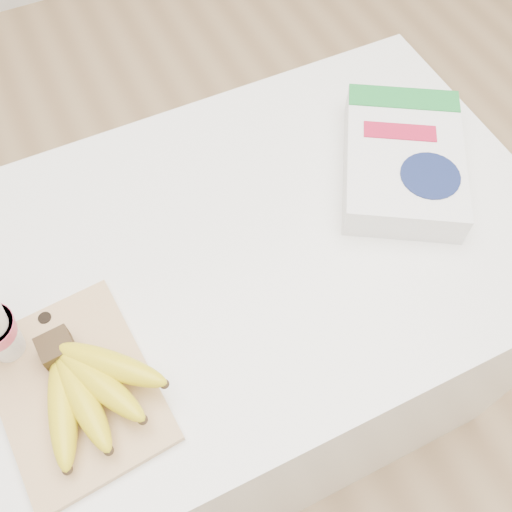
{
  "coord_description": "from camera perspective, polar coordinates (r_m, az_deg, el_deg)",
  "views": [
    {
      "loc": [
        -0.22,
        -0.47,
        1.58
      ],
      "look_at": [
        -0.02,
        -0.05,
        0.81
      ],
      "focal_mm": 40.0,
      "sensor_mm": 36.0,
      "label": 1
    }
  ],
  "objects": [
    {
      "name": "table",
      "position": [
        1.3,
        -0.26,
        -7.67
      ],
      "size": [
        1.03,
        0.69,
        0.77
      ],
      "primitive_type": "cube",
      "color": "white",
      "rests_on": "ground"
    },
    {
      "name": "bananas",
      "position": [
        0.84,
        -16.57,
        -12.36
      ],
      "size": [
        0.19,
        0.2,
        0.07
      ],
      "color": "#382816",
      "rests_on": "cutting_board"
    },
    {
      "name": "cereal_box",
      "position": [
        1.05,
        14.45,
        9.29
      ],
      "size": [
        0.32,
        0.36,
        0.07
      ],
      "rotation": [
        0.0,
        0.0,
        -0.54
      ],
      "color": "white",
      "rests_on": "table"
    },
    {
      "name": "cutting_board",
      "position": [
        0.88,
        -17.58,
        -12.53
      ],
      "size": [
        0.23,
        0.3,
        0.01
      ],
      "primitive_type": "cube",
      "rotation": [
        0.0,
        0.0,
        0.08
      ],
      "color": "#E2BE7C",
      "rests_on": "table"
    }
  ]
}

